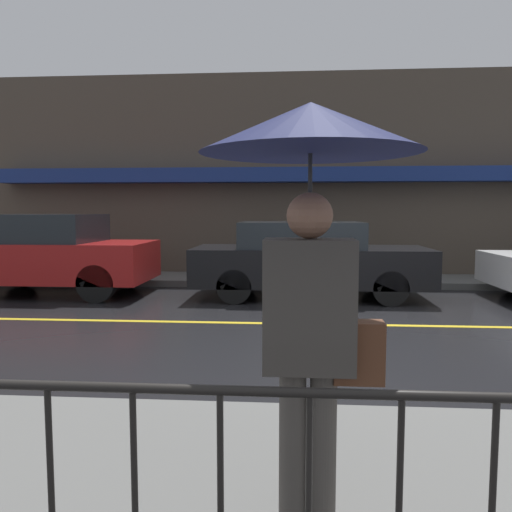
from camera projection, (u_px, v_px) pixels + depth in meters
ground_plane at (358, 325)px, 7.51m from camera, size 80.00×80.00×0.00m
sidewalk_near at (471, 510)px, 2.73m from camera, size 28.00×2.55×0.15m
sidewalk_far at (334, 280)px, 11.84m from camera, size 28.00×1.66×0.15m
lane_marking at (358, 325)px, 7.51m from camera, size 25.20×0.12×0.01m
building_storefront at (333, 177)px, 12.56m from camera, size 28.00×0.85×5.15m
pedestrian at (311, 195)px, 2.34m from camera, size 1.04×1.04×2.07m
car_red at (52, 254)px, 10.23m from camera, size 3.94×1.90×1.65m
car_black at (308, 259)px, 9.84m from camera, size 4.58×1.77×1.50m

